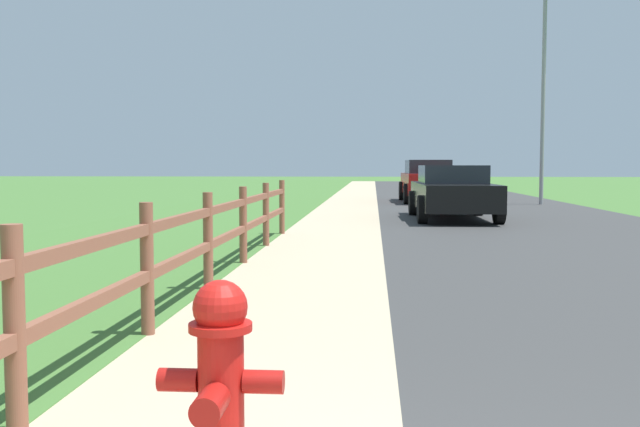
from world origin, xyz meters
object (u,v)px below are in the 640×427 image
object	(u,v)px
fire_hydrant	(220,379)
parked_suv_black	(453,192)
parked_car_red	(428,180)
street_lamp	(546,82)

from	to	relation	value
fire_hydrant	parked_suv_black	bearing A→B (deg)	80.05
fire_hydrant	parked_car_red	xyz separation A→B (m)	(2.72, 23.91, 0.35)
fire_hydrant	street_lamp	bearing A→B (deg)	73.43
street_lamp	parked_suv_black	bearing A→B (deg)	-119.26
fire_hydrant	parked_car_red	world-z (taller)	parked_car_red
fire_hydrant	parked_suv_black	world-z (taller)	parked_suv_black
parked_car_red	street_lamp	xyz separation A→B (m)	(3.99, -1.37, 3.51)
fire_hydrant	parked_car_red	bearing A→B (deg)	83.52
fire_hydrant	parked_car_red	size ratio (longest dim) A/B	0.19
fire_hydrant	street_lamp	world-z (taller)	street_lamp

